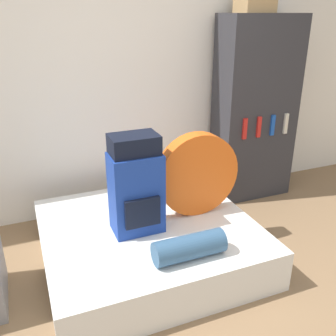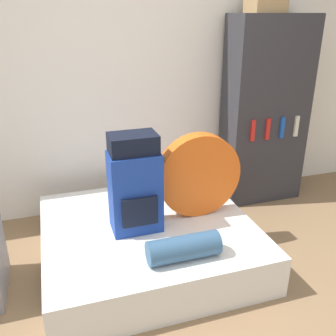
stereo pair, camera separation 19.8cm
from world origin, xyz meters
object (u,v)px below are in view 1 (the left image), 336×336
Objects in this scene: backpack at (136,186)px; cardboard_box at (255,3)px; tent_bag at (197,174)px; bookshelf at (255,111)px; sleeping_roll at (189,247)px.

cardboard_box reaches higher than backpack.
backpack is at bearing -172.15° from tent_bag.
bookshelf is (1.53, 0.77, 0.24)m from backpack.
tent_bag is 0.37× the size of bookshelf.
sleeping_roll is 1.89m from bookshelf.
sleeping_roll is at bearing -134.09° from cardboard_box.
bookshelf is (1.32, 1.25, 0.52)m from sleeping_roll.
backpack is at bearing -153.25° from bookshelf.
bookshelf is (1.00, 0.70, 0.26)m from tent_bag.
backpack is 1.73m from bookshelf.
cardboard_box is (1.43, 0.78, 1.25)m from backpack.
backpack is 0.41× the size of bookshelf.
cardboard_box is at bearing 38.21° from tent_bag.
backpack is 0.59m from sleeping_roll.
backpack is 2.05m from cardboard_box.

